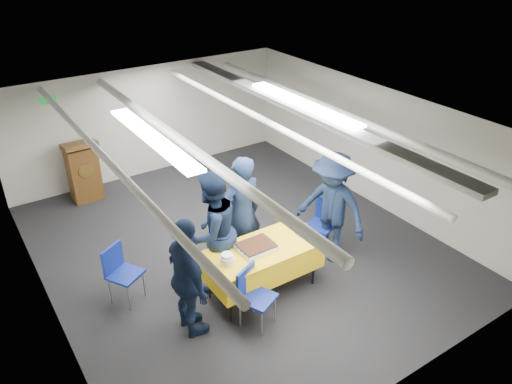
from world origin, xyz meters
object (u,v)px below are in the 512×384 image
Objects in this scene: chair_left at (120,268)px; sailor_c at (188,279)px; chair_near at (252,291)px; sailor_a at (241,214)px; sailor_d at (331,208)px; sailor_b at (212,232)px; chair_right at (323,219)px; serving_table at (263,260)px; podium at (83,170)px; sheet_cake at (256,247)px.

chair_left is 0.50× the size of sailor_c.
chair_near is 1.38m from sailor_a.
sailor_a is at bearing -133.04° from sailor_d.
sailor_b is (-0.63, -0.20, 0.00)m from sailor_a.
chair_right is at bearing -10.18° from chair_left.
chair_right is 0.47× the size of sailor_d.
chair_near is 1.00× the size of chair_left.
sailor_b is 0.98m from sailor_c.
sailor_b is at bearing 136.42° from serving_table.
serving_table is at bearing 122.80° from sailor_b.
chair_near is 1.99m from sailor_d.
chair_near is at bearing -156.19° from chair_right.
sailor_c is (-1.26, -0.15, 0.31)m from serving_table.
serving_table is 4.44m from podium.
sailor_c is (-2.74, -0.55, 0.33)m from chair_right.
sailor_d reaches higher than chair_right.
chair_right is 0.50m from sailor_d.
sailor_d is (2.68, -4.13, 0.31)m from podium.
sailor_c is at bearing -89.35° from podium.
chair_left is at bearing 27.90° from sailor_c.
sailor_a reaches higher than podium.
podium is (-1.20, 4.23, -0.20)m from sheet_cake.
sailor_d is (3.15, -0.87, 0.40)m from chair_left.
sheet_cake is at bearing -104.10° from sailor_d.
sailor_a reaches higher than chair_right.
chair_right is at bearing 14.94° from serving_table.
sailor_d reaches higher than serving_table.
sailor_c reaches higher than serving_table.
podium is at bearing 99.83° from chair_near.
chair_left is (-3.26, 0.59, 0.00)m from chair_right.
sailor_a reaches higher than serving_table.
serving_table is 1.53m from chair_right.
sailor_b is 1.09× the size of sailor_c.
sailor_d reaches higher than chair_near.
sheet_cake is (-0.10, 0.02, 0.25)m from serving_table.
sailor_a reaches higher than sailor_c.
serving_table is at bearing -28.84° from chair_left.
sailor_b is (1.25, -0.47, 0.41)m from chair_left.
sailor_a is (0.20, 0.70, 0.13)m from sheet_cake.
sailor_a is 0.66m from sailor_b.
sheet_cake is at bearing 51.74° from chair_near.
chair_right is 2.06m from sailor_b.
chair_near is 1.07m from sailor_b.
podium reaches higher than chair_near.
sailor_a is (1.88, -0.27, 0.41)m from chair_left.
sailor_a is (-1.39, 0.32, 0.41)m from chair_right.
chair_near is 0.90m from sailor_c.
chair_right is (2.79, -3.85, -0.08)m from podium.
sailor_b is at bearing -20.74° from chair_left.
serving_table is 0.98× the size of sailor_c.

